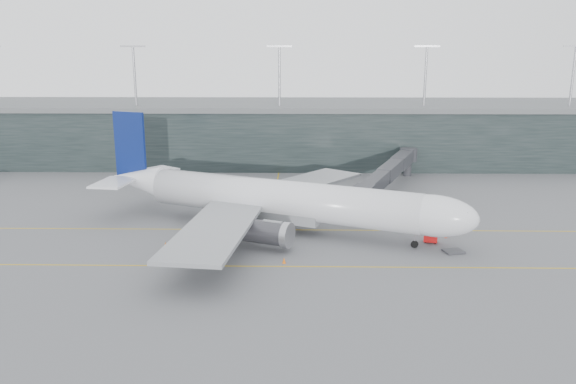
{
  "coord_description": "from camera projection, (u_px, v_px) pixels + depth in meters",
  "views": [
    {
      "loc": [
        9.53,
        -89.48,
        27.07
      ],
      "look_at": [
        8.0,
        -4.0,
        6.22
      ],
      "focal_mm": 35.0,
      "sensor_mm": 36.0,
      "label": 1
    }
  ],
  "objects": [
    {
      "name": "taxiline_a",
      "position": [
        238.0,
        229.0,
        89.61
      ],
      "size": [
        160.0,
        0.25,
        0.02
      ],
      "primitive_type": "cube",
      "color": "#C19B12",
      "rests_on": "ground"
    },
    {
      "name": "cone_wing_stbd",
      "position": [
        284.0,
        260.0,
        74.98
      ],
      "size": [
        0.5,
        0.5,
        0.8
      ],
      "primitive_type": "cone",
      "color": "#DF5E0C",
      "rests_on": "ground"
    },
    {
      "name": "uld_c",
      "position": [
        250.0,
        200.0,
        104.24
      ],
      "size": [
        2.07,
        1.8,
        1.63
      ],
      "rotation": [
        0.0,
        0.0,
        0.23
      ],
      "color": "#333338",
      "rests_on": "ground"
    },
    {
      "name": "cone_nose",
      "position": [
        446.0,
        235.0,
        85.53
      ],
      "size": [
        0.49,
        0.49,
        0.78
      ],
      "primitive_type": "cone",
      "color": "red",
      "rests_on": "ground"
    },
    {
      "name": "ground",
      "position": [
        241.0,
        222.0,
        93.5
      ],
      "size": [
        320.0,
        320.0,
        0.0
      ],
      "primitive_type": "plane",
      "color": "#5C5C61",
      "rests_on": "ground"
    },
    {
      "name": "taxiline_b",
      "position": [
        225.0,
        266.0,
        74.07
      ],
      "size": [
        160.0,
        0.25,
        0.02
      ],
      "primitive_type": "cube",
      "color": "#C19B12",
      "rests_on": "ground"
    },
    {
      "name": "cone_wing_port",
      "position": [
        293.0,
        204.0,
        103.78
      ],
      "size": [
        0.42,
        0.42,
        0.67
      ],
      "primitive_type": "cone",
      "color": "#D45C0B",
      "rests_on": "ground"
    },
    {
      "name": "taxiline_lead_main",
      "position": [
        275.0,
        194.0,
        112.84
      ],
      "size": [
        0.25,
        60.0,
        0.02
      ],
      "primitive_type": "cube",
      "color": "#C19B12",
      "rests_on": "ground"
    },
    {
      "name": "gse_cart",
      "position": [
        431.0,
        238.0,
        83.22
      ],
      "size": [
        2.24,
        1.73,
        1.35
      ],
      "rotation": [
        0.0,
        0.0,
        -0.26
      ],
      "color": "red",
      "rests_on": "ground"
    },
    {
      "name": "jet_bridge",
      "position": [
        381.0,
        169.0,
        113.24
      ],
      "size": [
        18.05,
        44.82,
        6.46
      ],
      "rotation": [
        0.0,
        0.0,
        -0.37
      ],
      "color": "#2E2E33",
      "rests_on": "ground"
    },
    {
      "name": "cone_tail",
      "position": [
        165.0,
        244.0,
        81.35
      ],
      "size": [
        0.5,
        0.5,
        0.8
      ],
      "primitive_type": "cone",
      "color": "#CA610B",
      "rests_on": "ground"
    },
    {
      "name": "terminal",
      "position": [
        262.0,
        131.0,
        148.03
      ],
      "size": [
        240.0,
        36.0,
        29.0
      ],
      "color": "black",
      "rests_on": "ground"
    },
    {
      "name": "main_aircraft",
      "position": [
        278.0,
        200.0,
        88.41
      ],
      "size": [
        60.28,
        55.63,
        17.66
      ],
      "rotation": [
        0.0,
        0.0,
        -0.4
      ],
      "color": "silver",
      "rests_on": "ground"
    },
    {
      "name": "uld_a",
      "position": [
        218.0,
        200.0,
        104.1
      ],
      "size": [
        2.33,
        2.04,
        1.83
      ],
      "rotation": [
        0.0,
        0.0,
        -0.24
      ],
      "color": "#333338",
      "rests_on": "ground"
    },
    {
      "name": "uld_b",
      "position": [
        237.0,
        200.0,
        104.28
      ],
      "size": [
        2.02,
        1.75,
        1.6
      ],
      "rotation": [
        0.0,
        0.0,
        -0.21
      ],
      "color": "#333338",
      "rests_on": "ground"
    },
    {
      "name": "baggage_dolly",
      "position": [
        454.0,
        251.0,
        79.22
      ],
      "size": [
        3.1,
        2.71,
        0.27
      ],
      "primitive_type": "cube",
      "rotation": [
        0.0,
        0.0,
        0.25
      ],
      "color": "#343438",
      "rests_on": "ground"
    }
  ]
}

